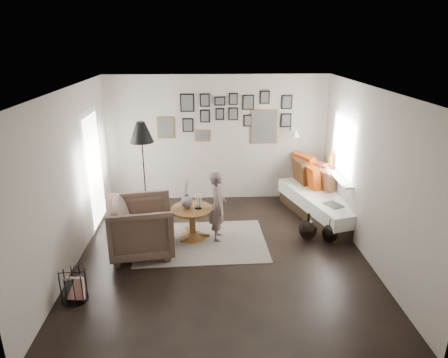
{
  "coord_description": "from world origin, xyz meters",
  "views": [
    {
      "loc": [
        -0.22,
        -5.62,
        3.29
      ],
      "look_at": [
        0.05,
        0.5,
        1.1
      ],
      "focal_mm": 32.0,
      "sensor_mm": 36.0,
      "label": 1
    }
  ],
  "objects_px": {
    "pedestal_table": "(192,224)",
    "demijohn_small": "(330,233)",
    "armchair": "(142,227)",
    "demijohn_large": "(308,229)",
    "floor_lamp": "(141,136)",
    "magazine_basket": "(74,286)",
    "child": "(218,206)",
    "daybed": "(323,199)",
    "vase": "(187,199)"
  },
  "relations": [
    {
      "from": "daybed",
      "to": "demijohn_small",
      "type": "distance_m",
      "value": 1.12
    },
    {
      "from": "armchair",
      "to": "demijohn_small",
      "type": "xyz_separation_m",
      "value": [
        3.1,
        0.2,
        -0.29
      ]
    },
    {
      "from": "magazine_basket",
      "to": "demijohn_large",
      "type": "height_order",
      "value": "demijohn_large"
    },
    {
      "from": "floor_lamp",
      "to": "magazine_basket",
      "type": "height_order",
      "value": "floor_lamp"
    },
    {
      "from": "daybed",
      "to": "floor_lamp",
      "type": "xyz_separation_m",
      "value": [
        -3.4,
        0.03,
        1.28
      ]
    },
    {
      "from": "daybed",
      "to": "demijohn_large",
      "type": "xyz_separation_m",
      "value": [
        -0.52,
        -0.97,
        -0.14
      ]
    },
    {
      "from": "pedestal_table",
      "to": "child",
      "type": "distance_m",
      "value": 0.56
    },
    {
      "from": "pedestal_table",
      "to": "armchair",
      "type": "height_order",
      "value": "armchair"
    },
    {
      "from": "daybed",
      "to": "magazine_basket",
      "type": "relative_size",
      "value": 5.5
    },
    {
      "from": "armchair",
      "to": "demijohn_small",
      "type": "height_order",
      "value": "armchair"
    },
    {
      "from": "magazine_basket",
      "to": "child",
      "type": "height_order",
      "value": "child"
    },
    {
      "from": "demijohn_large",
      "to": "demijohn_small",
      "type": "bearing_deg",
      "value": -18.92
    },
    {
      "from": "pedestal_table",
      "to": "demijohn_large",
      "type": "bearing_deg",
      "value": -3.85
    },
    {
      "from": "magazine_basket",
      "to": "child",
      "type": "bearing_deg",
      "value": 39.76
    },
    {
      "from": "vase",
      "to": "daybed",
      "type": "xyz_separation_m",
      "value": [
        2.57,
        0.82,
        -0.38
      ]
    },
    {
      "from": "pedestal_table",
      "to": "demijohn_small",
      "type": "height_order",
      "value": "pedestal_table"
    },
    {
      "from": "pedestal_table",
      "to": "demijohn_large",
      "type": "xyz_separation_m",
      "value": [
        1.98,
        -0.13,
        -0.07
      ]
    },
    {
      "from": "demijohn_large",
      "to": "demijohn_small",
      "type": "relative_size",
      "value": 1.1
    },
    {
      "from": "armchair",
      "to": "demijohn_small",
      "type": "distance_m",
      "value": 3.12
    },
    {
      "from": "daybed",
      "to": "floor_lamp",
      "type": "distance_m",
      "value": 3.63
    },
    {
      "from": "vase",
      "to": "daybed",
      "type": "distance_m",
      "value": 2.73
    },
    {
      "from": "vase",
      "to": "magazine_basket",
      "type": "relative_size",
      "value": 1.22
    },
    {
      "from": "daybed",
      "to": "child",
      "type": "height_order",
      "value": "child"
    },
    {
      "from": "floor_lamp",
      "to": "magazine_basket",
      "type": "xyz_separation_m",
      "value": [
        -0.6,
        -2.54,
        -1.4
      ]
    },
    {
      "from": "demijohn_large",
      "to": "demijohn_small",
      "type": "distance_m",
      "value": 0.37
    },
    {
      "from": "demijohn_small",
      "to": "child",
      "type": "distance_m",
      "value": 1.95
    },
    {
      "from": "pedestal_table",
      "to": "demijohn_large",
      "type": "relative_size",
      "value": 1.49
    },
    {
      "from": "armchair",
      "to": "floor_lamp",
      "type": "distance_m",
      "value": 1.77
    },
    {
      "from": "armchair",
      "to": "magazine_basket",
      "type": "height_order",
      "value": "armchair"
    },
    {
      "from": "daybed",
      "to": "armchair",
      "type": "bearing_deg",
      "value": -174.53
    },
    {
      "from": "pedestal_table",
      "to": "child",
      "type": "relative_size",
      "value": 0.58
    },
    {
      "from": "vase",
      "to": "armchair",
      "type": "relative_size",
      "value": 0.51
    },
    {
      "from": "vase",
      "to": "magazine_basket",
      "type": "height_order",
      "value": "vase"
    },
    {
      "from": "pedestal_table",
      "to": "armchair",
      "type": "bearing_deg",
      "value": -149.56
    },
    {
      "from": "pedestal_table",
      "to": "demijohn_small",
      "type": "xyz_separation_m",
      "value": [
        2.33,
        -0.25,
        -0.09
      ]
    },
    {
      "from": "demijohn_large",
      "to": "child",
      "type": "relative_size",
      "value": 0.39
    },
    {
      "from": "magazine_basket",
      "to": "demijohn_large",
      "type": "distance_m",
      "value": 3.8
    },
    {
      "from": "child",
      "to": "vase",
      "type": "bearing_deg",
      "value": 82.09
    },
    {
      "from": "daybed",
      "to": "demijohn_large",
      "type": "height_order",
      "value": "daybed"
    },
    {
      "from": "armchair",
      "to": "child",
      "type": "relative_size",
      "value": 0.82
    },
    {
      "from": "vase",
      "to": "demijohn_small",
      "type": "bearing_deg",
      "value": -6.47
    },
    {
      "from": "magazine_basket",
      "to": "demijohn_large",
      "type": "bearing_deg",
      "value": 23.75
    },
    {
      "from": "floor_lamp",
      "to": "demijohn_small",
      "type": "xyz_separation_m",
      "value": [
        3.23,
        -1.13,
        -1.45
      ]
    },
    {
      "from": "floor_lamp",
      "to": "pedestal_table",
      "type": "bearing_deg",
      "value": -43.99
    },
    {
      "from": "pedestal_table",
      "to": "vase",
      "type": "xyz_separation_m",
      "value": [
        -0.08,
        0.02,
        0.45
      ]
    },
    {
      "from": "pedestal_table",
      "to": "floor_lamp",
      "type": "relative_size",
      "value": 0.38
    },
    {
      "from": "daybed",
      "to": "floor_lamp",
      "type": "bearing_deg",
      "value": 163.3
    },
    {
      "from": "magazine_basket",
      "to": "demijohn_small",
      "type": "xyz_separation_m",
      "value": [
        3.83,
        1.41,
        -0.04
      ]
    },
    {
      "from": "pedestal_table",
      "to": "daybed",
      "type": "relative_size",
      "value": 0.31
    },
    {
      "from": "child",
      "to": "armchair",
      "type": "bearing_deg",
      "value": 108.18
    }
  ]
}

